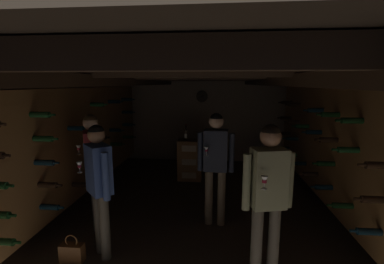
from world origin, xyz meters
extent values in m
plane|color=#473D33|center=(0.00, 0.00, 0.00)|extent=(8.40, 8.40, 0.00)
cube|color=gray|center=(0.00, 3.23, 1.18)|extent=(4.72, 0.06, 2.35)
cube|color=gray|center=(-2.33, 0.00, 1.18)|extent=(0.06, 6.40, 2.35)
cube|color=gray|center=(2.33, 0.00, 1.18)|extent=(0.06, 6.40, 2.35)
cube|color=black|center=(0.00, 0.00, 2.38)|extent=(4.72, 6.52, 0.06)
cube|color=#2D2116|center=(0.00, -2.80, 2.26)|extent=(4.60, 0.14, 0.16)
cube|color=#2D2116|center=(0.00, -1.40, 2.26)|extent=(4.60, 0.14, 0.16)
cube|color=#2D2116|center=(0.00, 0.00, 2.26)|extent=(4.60, 0.14, 0.16)
cube|color=#2D2116|center=(0.00, 1.40, 2.26)|extent=(4.60, 0.14, 0.16)
cube|color=#2D2116|center=(0.00, 2.80, 2.26)|extent=(4.60, 0.14, 0.16)
cube|color=#2D2116|center=(-1.03, 0.00, 2.15)|extent=(0.12, 6.40, 0.12)
cube|color=#2D2116|center=(1.03, 0.00, 2.15)|extent=(0.12, 6.40, 0.12)
cylinder|color=white|center=(-0.14, 3.19, 1.78)|extent=(0.28, 0.02, 0.28)
cylinder|color=#2D2314|center=(-0.14, 3.17, 1.78)|extent=(0.31, 0.01, 0.31)
cube|color=black|center=(-0.14, 3.17, 1.78)|extent=(0.07, 0.01, 0.09)
cube|color=black|center=(-0.14, 3.17, 1.78)|extent=(0.15, 0.01, 0.06)
cube|color=olive|center=(-2.14, 0.15, 1.15)|extent=(0.32, 5.50, 1.80)
cylinder|color=#143819|center=(-1.88, -1.80, 0.55)|extent=(0.28, 0.07, 0.07)
cylinder|color=#143819|center=(-1.70, -1.80, 0.55)|extent=(0.07, 0.03, 0.03)
cylinder|color=#0F2838|center=(-1.88, -1.03, 0.55)|extent=(0.28, 0.07, 0.07)
cylinder|color=#0F2838|center=(-1.70, -1.03, 0.55)|extent=(0.07, 0.03, 0.03)
cylinder|color=black|center=(-1.88, -0.24, 0.55)|extent=(0.28, 0.07, 0.07)
cylinder|color=black|center=(-1.70, -0.24, 0.55)|extent=(0.07, 0.03, 0.03)
cylinder|color=#0F2838|center=(-1.88, 0.53, 0.55)|extent=(0.28, 0.07, 0.07)
cylinder|color=#0F2838|center=(-1.70, 0.53, 0.55)|extent=(0.07, 0.03, 0.03)
cylinder|color=#143819|center=(-1.70, -1.82, 0.85)|extent=(0.07, 0.03, 0.03)
cylinder|color=black|center=(-1.88, -1.02, 0.85)|extent=(0.28, 0.07, 0.07)
cylinder|color=black|center=(-1.70, -1.02, 0.85)|extent=(0.07, 0.03, 0.03)
cylinder|color=black|center=(-1.88, 0.55, 0.85)|extent=(0.28, 0.07, 0.07)
cylinder|color=black|center=(-1.70, 0.55, 0.85)|extent=(0.07, 0.03, 0.03)
cylinder|color=#143819|center=(-1.88, 1.34, 0.85)|extent=(0.28, 0.07, 0.07)
cylinder|color=#143819|center=(-1.70, 1.34, 0.85)|extent=(0.07, 0.03, 0.03)
cylinder|color=#143819|center=(-1.88, 2.10, 0.85)|extent=(0.28, 0.07, 0.07)
cylinder|color=#143819|center=(-1.70, 2.10, 0.85)|extent=(0.07, 0.03, 0.03)
cylinder|color=#143819|center=(-1.70, -1.80, 1.15)|extent=(0.07, 0.03, 0.03)
cylinder|color=#0F2838|center=(-1.88, -1.04, 1.15)|extent=(0.28, 0.07, 0.07)
cylinder|color=#0F2838|center=(-1.70, -1.04, 1.15)|extent=(0.07, 0.03, 0.03)
cylinder|color=black|center=(-1.88, 0.56, 1.15)|extent=(0.28, 0.07, 0.07)
cylinder|color=black|center=(-1.70, 0.56, 1.15)|extent=(0.07, 0.03, 0.03)
cylinder|color=#0F2838|center=(-1.88, 1.33, 1.15)|extent=(0.28, 0.07, 0.07)
cylinder|color=#0F2838|center=(-1.70, 1.33, 1.15)|extent=(0.07, 0.03, 0.03)
cylinder|color=#0F2838|center=(-1.88, 2.10, 1.15)|extent=(0.28, 0.07, 0.07)
cylinder|color=#0F2838|center=(-1.70, 2.10, 1.15)|extent=(0.07, 0.03, 0.03)
cylinder|color=black|center=(-1.70, -1.80, 1.45)|extent=(0.07, 0.03, 0.03)
cylinder|color=#194723|center=(-1.88, -1.02, 1.45)|extent=(0.28, 0.07, 0.07)
cylinder|color=#194723|center=(-1.70, -1.02, 1.45)|extent=(0.07, 0.03, 0.03)
cylinder|color=#0F2838|center=(-1.88, -0.24, 1.45)|extent=(0.28, 0.07, 0.07)
cylinder|color=#0F2838|center=(-1.70, -0.24, 1.45)|extent=(0.07, 0.03, 0.03)
cylinder|color=#0F2838|center=(-1.88, 2.11, 1.45)|extent=(0.28, 0.07, 0.07)
cylinder|color=#0F2838|center=(-1.70, 2.11, 1.45)|extent=(0.07, 0.03, 0.03)
cylinder|color=black|center=(-1.70, -1.80, 1.75)|extent=(0.07, 0.03, 0.03)
cylinder|color=#194723|center=(-1.88, -1.03, 1.75)|extent=(0.28, 0.07, 0.07)
cylinder|color=#194723|center=(-1.70, -1.03, 1.75)|extent=(0.07, 0.03, 0.03)
cylinder|color=#194723|center=(-1.88, 0.54, 1.75)|extent=(0.28, 0.07, 0.07)
cylinder|color=#194723|center=(-1.70, 0.54, 1.75)|extent=(0.07, 0.03, 0.03)
cylinder|color=#0F2838|center=(-1.88, 1.33, 1.75)|extent=(0.28, 0.07, 0.07)
cylinder|color=#0F2838|center=(-1.70, 1.33, 1.75)|extent=(0.07, 0.03, 0.03)
cylinder|color=#0F2838|center=(-1.88, 2.12, 1.75)|extent=(0.28, 0.07, 0.07)
cylinder|color=#0F2838|center=(-1.70, 2.12, 1.75)|extent=(0.07, 0.03, 0.03)
cube|color=olive|center=(-1.99, 0.15, 0.40)|extent=(0.02, 5.50, 0.02)
cube|color=olive|center=(-1.99, 0.15, 0.70)|extent=(0.02, 5.50, 0.02)
cube|color=olive|center=(-1.99, 0.15, 1.00)|extent=(0.02, 5.50, 0.02)
cube|color=olive|center=(-1.99, 0.15, 1.30)|extent=(0.02, 5.50, 0.02)
cube|color=olive|center=(-1.99, 0.15, 1.60)|extent=(0.02, 5.50, 0.02)
cube|color=olive|center=(-1.99, 0.15, 1.90)|extent=(0.02, 5.50, 0.02)
cube|color=olive|center=(2.14, 0.15, 1.15)|extent=(0.32, 5.50, 1.80)
cylinder|color=#0F2838|center=(1.88, -1.37, 0.61)|extent=(0.28, 0.07, 0.07)
cylinder|color=#0F2838|center=(1.70, -1.37, 0.61)|extent=(0.07, 0.03, 0.03)
cylinder|color=#143819|center=(1.88, -0.76, 0.61)|extent=(0.28, 0.07, 0.07)
cylinder|color=#143819|center=(1.70, -0.76, 0.61)|extent=(0.07, 0.03, 0.03)
cylinder|color=#0F2838|center=(1.88, -0.15, 0.61)|extent=(0.28, 0.07, 0.07)
cylinder|color=#0F2838|center=(1.70, -0.15, 0.61)|extent=(0.07, 0.03, 0.03)
cylinder|color=black|center=(1.88, 0.44, 0.61)|extent=(0.28, 0.07, 0.07)
cylinder|color=black|center=(1.70, 0.44, 0.61)|extent=(0.07, 0.03, 0.03)
cylinder|color=#0F2838|center=(1.88, 1.06, 0.61)|extent=(0.28, 0.07, 0.07)
cylinder|color=#0F2838|center=(1.70, 1.06, 0.61)|extent=(0.07, 0.03, 0.03)
cylinder|color=#194723|center=(1.88, 1.69, 0.61)|extent=(0.28, 0.07, 0.07)
cylinder|color=#194723|center=(1.70, 1.69, 0.61)|extent=(0.07, 0.03, 0.03)
cylinder|color=#0F2838|center=(1.88, 2.29, 0.61)|extent=(0.28, 0.07, 0.07)
cylinder|color=#0F2838|center=(1.70, 2.29, 0.61)|extent=(0.07, 0.03, 0.03)
cylinder|color=black|center=(1.88, -1.38, 0.97)|extent=(0.28, 0.07, 0.07)
cylinder|color=black|center=(1.70, -1.38, 0.97)|extent=(0.07, 0.03, 0.03)
cylinder|color=#143819|center=(1.88, -0.14, 0.97)|extent=(0.28, 0.07, 0.07)
cylinder|color=#143819|center=(1.70, -0.14, 0.97)|extent=(0.07, 0.03, 0.03)
cylinder|color=#0F2838|center=(1.88, 1.67, 0.97)|extent=(0.28, 0.07, 0.07)
cylinder|color=#0F2838|center=(1.70, 1.67, 0.97)|extent=(0.07, 0.03, 0.03)
cylinder|color=black|center=(1.88, 2.28, 0.97)|extent=(0.28, 0.07, 0.07)
cylinder|color=black|center=(1.70, 2.28, 0.97)|extent=(0.07, 0.03, 0.03)
cylinder|color=black|center=(1.88, -1.38, 1.33)|extent=(0.28, 0.07, 0.07)
cylinder|color=black|center=(1.70, -1.38, 1.33)|extent=(0.07, 0.03, 0.03)
cylinder|color=#194723|center=(1.88, -0.76, 1.33)|extent=(0.28, 0.07, 0.07)
cylinder|color=#194723|center=(1.70, -0.76, 1.33)|extent=(0.07, 0.03, 0.03)
cylinder|color=black|center=(1.88, -0.17, 1.33)|extent=(0.28, 0.07, 0.07)
cylinder|color=black|center=(1.70, -0.17, 1.33)|extent=(0.07, 0.03, 0.03)
cylinder|color=#0F2838|center=(1.88, 0.44, 1.33)|extent=(0.28, 0.07, 0.07)
cylinder|color=#0F2838|center=(1.70, 0.44, 1.33)|extent=(0.07, 0.03, 0.03)
cylinder|color=#194723|center=(1.88, 1.08, 1.33)|extent=(0.28, 0.07, 0.07)
cylinder|color=#194723|center=(1.70, 1.08, 1.33)|extent=(0.07, 0.03, 0.03)
cylinder|color=black|center=(1.88, 1.68, 1.33)|extent=(0.28, 0.07, 0.07)
cylinder|color=black|center=(1.70, 1.68, 1.33)|extent=(0.07, 0.03, 0.03)
cylinder|color=black|center=(1.88, 2.30, 1.33)|extent=(0.28, 0.07, 0.07)
cylinder|color=black|center=(1.70, 2.30, 1.33)|extent=(0.07, 0.03, 0.03)
cylinder|color=#143819|center=(1.88, -0.77, 1.69)|extent=(0.28, 0.07, 0.07)
cylinder|color=#143819|center=(1.70, -0.77, 1.69)|extent=(0.07, 0.03, 0.03)
cylinder|color=#143819|center=(1.88, -0.15, 1.69)|extent=(0.28, 0.07, 0.07)
cylinder|color=#143819|center=(1.70, -0.15, 1.69)|extent=(0.07, 0.03, 0.03)
cylinder|color=#0F2838|center=(1.88, 0.45, 1.69)|extent=(0.28, 0.07, 0.07)
cylinder|color=#0F2838|center=(1.70, 0.45, 1.69)|extent=(0.07, 0.03, 0.03)
cylinder|color=black|center=(1.88, 1.67, 1.69)|extent=(0.28, 0.07, 0.07)
cylinder|color=black|center=(1.70, 1.67, 1.69)|extent=(0.07, 0.03, 0.03)
cylinder|color=black|center=(1.88, 2.30, 1.69)|extent=(0.28, 0.07, 0.07)
cylinder|color=black|center=(1.70, 2.30, 1.69)|extent=(0.07, 0.03, 0.03)
cube|color=olive|center=(1.99, 0.15, 0.43)|extent=(0.02, 5.50, 0.02)
cube|color=olive|center=(1.99, 0.15, 0.79)|extent=(0.02, 5.50, 0.02)
cube|color=olive|center=(1.99, 0.15, 1.15)|extent=(0.02, 5.50, 0.02)
cube|color=olive|center=(1.99, 0.15, 1.51)|extent=(0.02, 5.50, 0.02)
cube|color=olive|center=(1.99, 0.15, 1.87)|extent=(0.02, 5.50, 0.02)
cube|color=olive|center=(-0.32, 1.65, 0.15)|extent=(0.52, 0.34, 0.30)
cube|color=beige|center=(-0.32, 1.48, 0.15)|extent=(0.31, 0.01, 0.13)
cube|color=olive|center=(-0.32, 1.65, 0.45)|extent=(0.52, 0.34, 0.30)
cube|color=beige|center=(-0.32, 1.48, 0.45)|extent=(0.31, 0.01, 0.13)
cube|color=olive|center=(-0.32, 1.65, 0.75)|extent=(0.52, 0.34, 0.30)
cube|color=beige|center=(-0.32, 1.48, 0.75)|extent=(0.31, 0.01, 0.13)
cylinder|color=black|center=(-0.40, 1.65, 1.01)|extent=(0.08, 0.08, 0.22)
cone|color=black|center=(-0.40, 1.65, 1.13)|extent=(0.08, 0.08, 0.03)
cylinder|color=black|center=(-0.40, 1.65, 1.19)|extent=(0.03, 0.03, 0.08)
cylinder|color=maroon|center=(-0.40, 1.65, 1.24)|extent=(0.03, 0.03, 0.02)
cube|color=silver|center=(-0.40, 1.61, 1.00)|extent=(0.06, 0.00, 0.10)
cylinder|color=brown|center=(0.36, -0.25, 0.43)|extent=(0.12, 0.12, 0.86)
cylinder|color=brown|center=(0.17, -0.24, 0.43)|extent=(0.12, 0.12, 0.86)
cube|color=#232838|center=(0.26, -0.24, 1.16)|extent=(0.35, 0.24, 0.61)
cylinder|color=#232838|center=(0.49, -0.26, 1.13)|extent=(0.08, 0.08, 0.58)
cylinder|color=#232838|center=(0.03, -0.23, 1.13)|extent=(0.08, 0.08, 0.58)
sphere|color=#D6A884|center=(0.26, -0.24, 1.59)|extent=(0.21, 0.21, 0.21)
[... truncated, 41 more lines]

